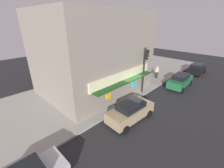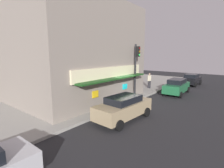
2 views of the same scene
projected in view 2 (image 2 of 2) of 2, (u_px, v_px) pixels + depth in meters
ground_plane at (128, 105)px, 14.73m from camera, size 61.25×61.25×0.00m
sidewalk at (86, 95)px, 17.90m from camera, size 40.83×10.44×0.18m
corner_building at (76, 52)px, 16.35m from camera, size 11.14×9.62×8.69m
traffic_light at (136, 64)px, 15.97m from camera, size 0.32×0.58×5.08m
fire_hydrant at (120, 95)px, 15.70m from camera, size 0.52×0.28×0.92m
trash_can at (94, 99)px, 14.39m from camera, size 0.53×0.53×0.78m
pedestrian at (149, 80)px, 21.09m from camera, size 0.58×0.42×1.85m
parked_car_green at (177, 86)px, 18.71m from camera, size 4.56×2.08×1.67m
parked_car_black at (191, 79)px, 24.17m from camera, size 3.99×2.08×1.58m
parked_car_tan at (124, 107)px, 11.31m from camera, size 4.44×2.19×1.62m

